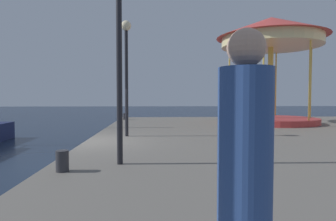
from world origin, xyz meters
The scene contains 8 objects.
ground_plane centered at (0.00, 0.00, 0.00)m, with size 120.00×120.00×0.00m, color #162338.
quay_dock centered at (7.76, 0.00, 0.40)m, with size 15.53×22.05×0.80m, color slate.
carousel centered at (8.43, 5.99, 5.05)m, with size 5.75×5.75×5.64m.
lamp_post_mid_promenade centered at (1.48, -3.31, 3.93)m, with size 0.36×0.36×4.63m.
lamp_post_far_end centered at (1.22, 1.10, 3.63)m, with size 0.36×0.36×4.12m.
bollard_center centered at (0.46, -3.87, 1.00)m, with size 0.24×0.24×0.40m, color #2D2D33.
bollard_south centered at (0.40, 8.80, 1.00)m, with size 0.24×0.24×0.40m, color #2D2D33.
person_far_corner centered at (2.76, -7.68, 1.66)m, with size 0.34×0.34×1.83m.
Camera 1 is at (2.19, -9.46, 2.21)m, focal length 31.36 mm.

